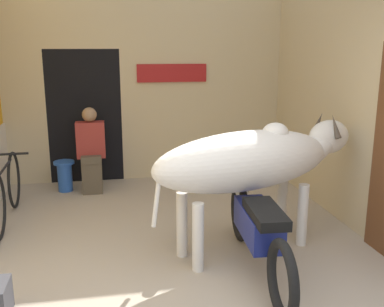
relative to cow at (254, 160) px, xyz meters
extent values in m
cube|color=#C6B289|center=(-0.82, 2.83, 1.75)|extent=(4.22, 0.18, 1.39)
cube|color=#C6B289|center=(-2.62, 2.83, 0.06)|extent=(0.62, 0.18, 2.00)
cube|color=#C6B289|center=(0.04, 2.83, 0.06)|extent=(2.50, 0.18, 2.00)
cube|color=black|center=(-1.76, 3.19, 0.06)|extent=(1.10, 0.90, 2.00)
cube|color=maroon|center=(-0.43, 2.72, 0.70)|extent=(1.06, 0.03, 0.27)
cube|color=#C6B289|center=(1.38, 0.72, 0.75)|extent=(0.18, 4.05, 3.39)
ellipsoid|color=silver|center=(-0.10, -0.03, 0.01)|extent=(2.09, 1.16, 0.59)
ellipsoid|color=silver|center=(0.24, 0.07, 0.25)|extent=(0.34, 0.32, 0.22)
cylinder|color=silver|center=(0.78, 0.23, 0.05)|extent=(0.45, 0.38, 0.39)
ellipsoid|color=silver|center=(0.93, 0.28, 0.15)|extent=(0.56, 0.44, 0.37)
cylinder|color=silver|center=(-1.01, -0.30, -0.20)|extent=(0.13, 0.08, 0.60)
cylinder|color=silver|center=(0.45, 0.31, -0.61)|extent=(0.11, 0.11, 0.67)
cylinder|color=silver|center=(0.54, -0.02, -0.61)|extent=(0.11, 0.11, 0.67)
cylinder|color=silver|center=(-0.74, -0.04, -0.61)|extent=(0.11, 0.11, 0.67)
cylinder|color=silver|center=(-0.64, -0.37, -0.61)|extent=(0.11, 0.11, 0.67)
cone|color=#473D33|center=(0.85, 0.39, 0.29)|extent=(0.12, 0.19, 0.26)
cone|color=#473D33|center=(0.93, 0.14, 0.29)|extent=(0.12, 0.19, 0.26)
torus|color=black|center=(-0.15, -1.21, -0.63)|extent=(0.12, 0.63, 0.63)
torus|color=black|center=(-0.06, 0.23, -0.63)|extent=(0.12, 0.63, 0.63)
cube|color=navy|center=(-0.11, -0.49, -0.46)|extent=(0.33, 0.81, 0.28)
cube|color=black|center=(-0.12, -0.71, -0.28)|extent=(0.30, 0.65, 0.09)
cylinder|color=black|center=(-0.07, 0.07, -0.21)|extent=(0.58, 0.07, 0.03)
sphere|color=silver|center=(-0.07, 0.17, -0.37)|extent=(0.15, 0.15, 0.15)
torus|color=black|center=(-2.65, 1.73, -0.58)|extent=(0.05, 0.73, 0.73)
cylinder|color=black|center=(-2.64, 1.22, -0.28)|extent=(0.05, 0.84, 0.03)
cylinder|color=black|center=(-2.65, 1.64, -0.21)|extent=(0.44, 0.04, 0.03)
cube|color=brown|center=(-1.68, 2.10, -0.72)|extent=(0.28, 0.14, 0.44)
cube|color=brown|center=(-1.68, 2.19, -0.45)|extent=(0.28, 0.32, 0.11)
cube|color=maroon|center=(-1.68, 2.26, -0.20)|extent=(0.40, 0.20, 0.51)
sphere|color=#937051|center=(-1.68, 2.26, 0.16)|extent=(0.21, 0.21, 0.21)
cylinder|color=#2856B2|center=(-2.07, 2.29, -0.74)|extent=(0.21, 0.21, 0.41)
cylinder|color=#2856B2|center=(-2.07, 2.29, -0.52)|extent=(0.29, 0.29, 0.04)
camera|label=1|loc=(-1.40, -4.14, 1.12)|focal=42.00mm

